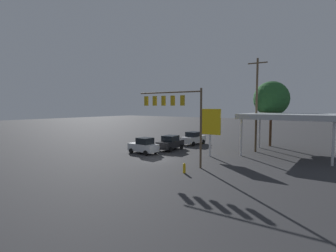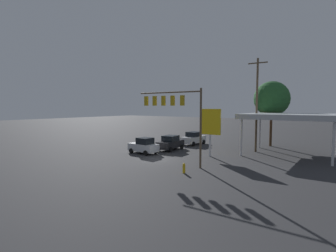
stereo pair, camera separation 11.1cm
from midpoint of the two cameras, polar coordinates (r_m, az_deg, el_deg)
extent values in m
plane|color=#2D2D30|center=(28.67, -2.44, -7.33)|extent=(200.00, 200.00, 0.00)
cylinder|color=brown|center=(24.50, 7.04, -0.52)|extent=(0.20, 0.20, 7.47)
cylinder|color=brown|center=(26.38, 0.05, 7.32)|extent=(7.30, 0.14, 0.14)
cube|color=#B79314|center=(25.45, 3.05, 5.58)|extent=(0.36, 0.28, 1.00)
sphere|color=#360505|center=(25.61, 3.27, 6.24)|extent=(0.22, 0.22, 0.22)
sphere|color=#392305|center=(25.60, 3.27, 5.57)|extent=(0.22, 0.22, 0.22)
sphere|color=#41FF6B|center=(25.60, 3.27, 4.90)|extent=(0.22, 0.22, 0.22)
cube|color=#B79314|center=(26.07, 0.92, 5.55)|extent=(0.36, 0.28, 1.00)
sphere|color=#360505|center=(26.23, 1.15, 6.20)|extent=(0.22, 0.22, 0.22)
sphere|color=#392305|center=(26.23, 1.15, 5.54)|extent=(0.22, 0.22, 0.22)
sphere|color=#41FF6B|center=(26.22, 1.15, 4.89)|extent=(0.22, 0.22, 0.22)
cube|color=#B79314|center=(26.73, -1.10, 5.52)|extent=(0.36, 0.28, 1.00)
sphere|color=#360505|center=(26.89, -0.87, 6.15)|extent=(0.22, 0.22, 0.22)
sphere|color=#392305|center=(26.88, -0.87, 5.51)|extent=(0.22, 0.22, 0.22)
sphere|color=#41FF6B|center=(26.88, -0.87, 4.87)|extent=(0.22, 0.22, 0.22)
cube|color=#B79314|center=(27.43, -3.02, 5.48)|extent=(0.36, 0.28, 1.00)
sphere|color=#360505|center=(27.58, -2.79, 6.10)|extent=(0.22, 0.22, 0.22)
sphere|color=#392305|center=(27.57, -2.79, 5.48)|extent=(0.22, 0.22, 0.22)
sphere|color=#41FF6B|center=(27.57, -2.78, 4.86)|extent=(0.22, 0.22, 0.22)
cube|color=#B79314|center=(28.15, -4.85, 5.44)|extent=(0.36, 0.28, 1.00)
sphere|color=#360505|center=(28.30, -4.61, 6.05)|extent=(0.22, 0.22, 0.22)
sphere|color=#392305|center=(28.29, -4.61, 5.44)|extent=(0.22, 0.22, 0.22)
sphere|color=#41FF6B|center=(28.28, -4.61, 4.83)|extent=(0.22, 0.22, 0.22)
cylinder|color=brown|center=(34.87, 18.62, 4.25)|extent=(0.26, 0.26, 11.76)
cube|color=brown|center=(35.28, 18.83, 12.86)|extent=(2.40, 0.14, 0.14)
cube|color=#B2B7BC|center=(33.89, 25.01, 1.91)|extent=(10.31, 8.45, 0.60)
cube|color=red|center=(38.07, 26.17, 2.10)|extent=(10.31, 0.06, 0.36)
cylinder|color=silver|center=(38.61, 19.21, -1.32)|extent=(0.24, 0.24, 4.30)
cylinder|color=silver|center=(29.95, 32.21, -3.32)|extent=(0.24, 0.24, 4.30)
cylinder|color=silver|center=(31.74, 15.55, -2.41)|extent=(0.24, 0.24, 4.30)
cylinder|color=silver|center=(30.54, 9.04, -1.45)|extent=(0.24, 0.24, 5.49)
cube|color=yellow|center=(30.44, 9.07, 0.93)|extent=(2.54, 0.24, 2.94)
cube|color=black|center=(30.55, 9.17, 0.94)|extent=(1.78, 0.04, 1.03)
cube|color=silver|center=(32.32, -5.51, -4.65)|extent=(3.90, 1.93, 0.90)
cube|color=black|center=(32.00, -5.14, -3.23)|extent=(1.79, 1.67, 0.76)
cylinder|color=black|center=(32.67, -8.13, -5.38)|extent=(0.63, 0.26, 0.62)
cylinder|color=black|center=(33.86, -5.97, -5.01)|extent=(0.63, 0.26, 0.62)
cylinder|color=black|center=(30.93, -4.99, -5.89)|extent=(0.63, 0.26, 0.62)
cylinder|color=black|center=(32.19, -2.84, -5.48)|extent=(0.63, 0.26, 0.62)
cube|color=black|center=(34.72, 0.43, -3.97)|extent=(2.09, 4.51, 0.90)
cube|color=black|center=(34.62, 0.43, -2.66)|extent=(1.78, 2.10, 0.70)
cylinder|color=black|center=(33.11, 0.51, -5.17)|extent=(0.26, 0.67, 0.66)
cylinder|color=black|center=(34.09, -2.15, -4.90)|extent=(0.26, 0.67, 0.66)
cylinder|color=black|center=(35.56, 2.90, -4.51)|extent=(0.26, 0.67, 0.66)
cylinder|color=black|center=(36.47, 0.36, -4.29)|extent=(0.26, 0.67, 0.66)
cube|color=silver|center=(39.91, 5.45, -2.91)|extent=(2.06, 4.50, 0.90)
cube|color=black|center=(39.81, 5.46, -1.77)|extent=(1.77, 2.10, 0.70)
cylinder|color=black|center=(38.28, 5.42, -3.90)|extent=(0.26, 0.67, 0.66)
cylinder|color=black|center=(39.31, 3.18, -3.67)|extent=(0.26, 0.67, 0.66)
cylinder|color=black|center=(40.68, 7.64, -3.43)|extent=(0.26, 0.67, 0.66)
cylinder|color=black|center=(41.65, 5.48, -3.23)|extent=(0.26, 0.67, 0.66)
cylinder|color=#4C331E|center=(40.76, 21.34, -0.52)|extent=(0.36, 0.36, 5.12)
sphere|color=#235628|center=(40.65, 21.50, 5.55)|extent=(5.01, 5.01, 5.01)
cylinder|color=gold|center=(23.01, 3.42, -9.35)|extent=(0.24, 0.24, 0.70)
sphere|color=gold|center=(22.92, 3.43, -8.33)|extent=(0.22, 0.22, 0.22)
camera|label=1|loc=(0.06, -90.11, -0.01)|focal=28.00mm
camera|label=2|loc=(0.06, 89.89, 0.01)|focal=28.00mm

